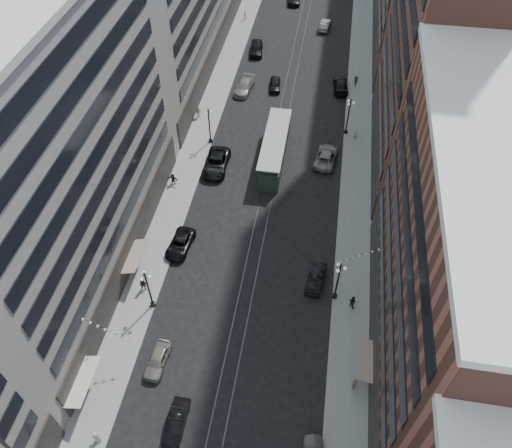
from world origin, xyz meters
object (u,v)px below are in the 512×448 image
Objects in this scene: pedestrian_8 at (355,134)px; streetcar at (275,150)px; pedestrian_1 at (96,437)px; lamppost_se_far at (338,280)px; car_2 at (180,244)px; car_10 at (316,278)px; car_extra_2 at (158,360)px; car_12 at (341,85)px; pedestrian_9 at (356,81)px; lamppost_se_mid at (348,115)px; car_13 at (275,84)px; pedestrian_6 at (198,111)px; pedestrian_2 at (143,285)px; car_8 at (244,87)px; pedestrian_5 at (173,179)px; pedestrian_7 at (352,302)px; pedestrian_extra_0 at (245,15)px; lamppost_sw_mid at (209,124)px; lamppost_sw_far at (149,289)px; car_14 at (325,25)px; pedestrian_4 at (354,384)px; car_5 at (177,422)px; car_7 at (216,163)px; car_11 at (326,156)px; car_9 at (256,48)px.

streetcar is at bearing 0.58° from pedestrian_8.
lamppost_se_far is at bearing -159.25° from pedestrian_1.
car_2 is 15.64m from car_10.
pedestrian_1 is at bearing -108.35° from car_extra_2.
pedestrian_9 is at bearing -158.47° from car_12.
streetcar is at bearing -142.17° from lamppost_se_mid.
lamppost_se_far is at bearing -79.67° from car_13.
car_13 is at bearing -114.73° from pedestrian_6.
pedestrian_2 is at bearing 61.03° from car_12.
pedestrian_8 is at bearing -22.06° from car_8.
lamppost_se_far is 1.35× the size of car_13.
pedestrian_2 is at bearing -76.70° from pedestrian_5.
pedestrian_7 is at bearing 30.40° from car_extra_2.
lamppost_sw_mid is at bearing 4.30° from pedestrian_extra_0.
car_2 is 1.18× the size of car_extra_2.
car_8 is 22.84m from pedestrian_5.
lamppost_sw_far reaches higher than car_14.
pedestrian_extra_0 is at bearing -31.85° from pedestrian_7.
streetcar is 7.42× the size of pedestrian_4.
car_12 is (14.74, 2.86, -0.00)m from car_8.
car_8 is 1.33× the size of car_13.
pedestrian_extra_0 is (-1.03, 77.29, 0.06)m from pedestrian_1.
car_5 is at bearing -63.47° from lamppost_sw_far.
lamppost_sw_mid is at bearing 97.10° from car_extra_2.
car_7 reaches higher than car_11.
car_12 is 22.82m from pedestrian_6.
car_2 is 2.81× the size of pedestrian_4.
pedestrian_7 is (1.78, -28.87, -2.13)m from lamppost_se_mid.
pedestrian_1 is 0.28× the size of car_12.
pedestrian_2 is (-10.63, -23.18, -0.67)m from streetcar.
pedestrian_1 is (-0.59, -40.77, -2.20)m from lamppost_sw_mid.
lamppost_sw_mid reaches higher than pedestrian_4.
pedestrian_6 is at bearing -139.39° from pedestrian_9.
pedestrian_6 reaches higher than car_9.
pedestrian_8 is at bearing -50.55° from pedestrian_7.
car_9 is (2.39, 25.00, -2.21)m from lamppost_sw_mid.
car_12 is (-1.26, 39.10, -2.31)m from lamppost_se_far.
lamppost_se_far is 22.84m from streetcar.
pedestrian_1 is (-1.39, -21.72, 0.21)m from car_2.
pedestrian_4 is 0.32× the size of car_8.
pedestrian_extra_0 is at bearing 96.25° from car_extra_2.
streetcar is at bearing 17.40° from pedestrian_extra_0.
car_2 is at bearing -98.89° from car_9.
pedestrian_6 reaches higher than car_13.
streetcar is 8.40× the size of pedestrian_5.
car_14 is at bearing 69.36° from lamppost_sw_mid.
lamppost_sw_far is 3.14× the size of pedestrian_4.
pedestrian_1 is 0.92× the size of pedestrian_extra_0.
lamppost_sw_mid is 2.85× the size of pedestrian_6.
pedestrian_4 is at bearing -69.54° from streetcar.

